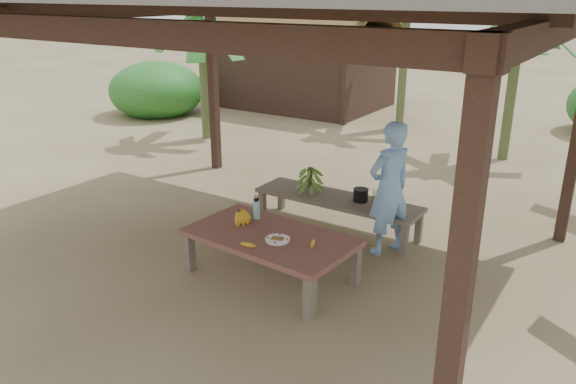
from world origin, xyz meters
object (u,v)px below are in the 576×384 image
Objects in this scene: cooking_pot at (361,195)px; woman at (389,189)px; plate at (278,240)px; ripe_banana_bunch at (238,215)px; bench at (337,202)px; work_table at (270,240)px; water_flask at (256,209)px.

woman is at bearing -30.24° from cooking_pot.
ripe_banana_bunch is at bearing 164.03° from plate.
woman is at bearing 65.26° from plate.
bench is at bearing 95.93° from plate.
work_table is 0.21m from plate.
water_flask is (0.11, 0.19, 0.04)m from ripe_banana_bunch.
water_flask is at bearing 147.20° from work_table.
bench is 0.34m from cooking_pot.
plate is 0.68m from water_flask.
cooking_pot is 0.63m from woman.
plate is at bearing -15.97° from ripe_banana_bunch.
bench is at bearing 72.61° from water_flask.
cooking_pot is at bearing 8.89° from bench.
work_table is 7.00× the size of ripe_banana_bunch.
ripe_banana_bunch is 0.69m from plate.
plate is 0.91× the size of water_flask.
work_table is at bearing -5.92° from woman.
plate is (0.16, -0.09, 0.08)m from work_table.
woman reaches higher than work_table.
water_flask is at bearing 60.61° from ripe_banana_bunch.
water_flask is 0.18× the size of woman.
woman is (0.50, -0.29, 0.27)m from cooking_pot.
ripe_banana_bunch is 0.93× the size of water_flask.
plate is 1.40× the size of cooking_pot.
plate is at bearing -94.72° from cooking_pot.
water_flask reaches higher than cooking_pot.
water_flask reaches higher than bench.
ripe_banana_bunch is at bearing -21.60° from woman.
plate is at bearing -34.78° from water_flask.
woman reaches higher than water_flask.
ripe_banana_bunch is 1.03× the size of plate.
work_table is 0.85× the size of bench.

